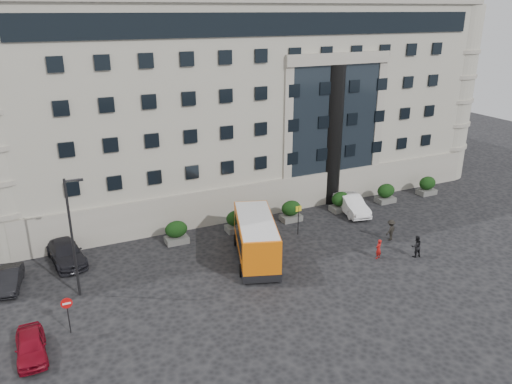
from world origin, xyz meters
TOP-DOWN VIEW (x-y plane):
  - ground at (0.00, 0.00)m, footprint 120.00×120.00m
  - civic_building at (6.00, 22.00)m, footprint 44.00×24.00m
  - entrance_column at (12.00, 10.30)m, footprint 1.80×1.80m
  - hedge_a at (-4.00, 7.80)m, footprint 1.80×1.26m
  - hedge_b at (1.20, 7.80)m, footprint 1.80×1.26m
  - hedge_c at (6.40, 7.80)m, footprint 1.80×1.26m
  - hedge_d at (11.60, 7.80)m, footprint 1.80×1.26m
  - hedge_e at (16.80, 7.80)m, footprint 1.80×1.26m
  - hedge_f at (22.00, 7.80)m, footprint 1.80×1.26m
  - street_lamp at (-11.94, 3.00)m, footprint 1.16×0.18m
  - bus_stop_sign at (5.50, 5.00)m, footprint 0.50×0.08m
  - no_entry_sign at (-13.00, -1.04)m, footprint 0.64×0.16m
  - minibus at (0.52, 2.61)m, footprint 4.98×8.12m
  - red_truck at (-13.26, 14.72)m, footprint 3.04×5.57m
  - parked_car_a at (-15.10, -2.28)m, footprint 1.54×3.80m
  - parked_car_b at (-16.08, 5.93)m, footprint 1.93×4.02m
  - parked_car_c at (-12.29, 8.19)m, footprint 2.82×5.47m
  - parked_car_d at (-11.50, 13.57)m, footprint 2.79×5.58m
  - white_taxi at (12.24, 7.00)m, footprint 2.64×5.24m
  - pedestrian_a at (8.81, -1.22)m, footprint 0.65×0.53m
  - pedestrian_b at (11.52, -2.20)m, footprint 0.90×0.74m
  - pedestrian_c at (11.71, 0.93)m, footprint 1.28×1.00m

SIDE VIEW (x-z plane):
  - ground at x=0.00m, z-range 0.00..0.00m
  - parked_car_b at x=-16.08m, z-range 0.00..1.27m
  - parked_car_a at x=-15.10m, z-range 0.00..1.29m
  - parked_car_d at x=-11.50m, z-range 0.00..1.52m
  - parked_car_c at x=-12.29m, z-range 0.00..1.52m
  - pedestrian_a at x=8.81m, z-range 0.00..1.53m
  - white_taxi at x=12.24m, z-range 0.00..1.65m
  - pedestrian_b at x=11.52m, z-range 0.00..1.70m
  - pedestrian_c at x=11.71m, z-range 0.00..1.73m
  - hedge_a at x=-4.00m, z-range 0.01..1.85m
  - hedge_b at x=1.20m, z-range 0.01..1.85m
  - hedge_c at x=6.40m, z-range 0.01..1.85m
  - hedge_d at x=11.60m, z-range 0.01..1.85m
  - hedge_e at x=16.80m, z-range 0.01..1.85m
  - hedge_f at x=22.00m, z-range 0.01..1.85m
  - red_truck at x=-13.26m, z-range 0.03..2.90m
  - no_entry_sign at x=-13.00m, z-range 0.49..2.81m
  - bus_stop_sign at x=5.50m, z-range 0.47..2.99m
  - minibus at x=0.52m, z-range 0.16..3.36m
  - street_lamp at x=-11.94m, z-range 0.37..8.37m
  - entrance_column at x=12.00m, z-range 0.00..13.00m
  - civic_building at x=6.00m, z-range 0.00..18.00m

